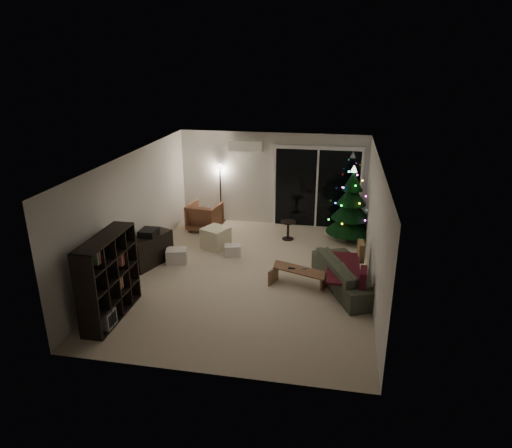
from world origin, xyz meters
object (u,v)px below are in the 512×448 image
Objects in this scene: armchair at (205,217)px; christmas_tree at (351,204)px; coffee_table at (299,277)px; bookshelf at (99,277)px; sofa at (348,274)px; media_cabinet at (150,250)px.

armchair is 0.42× the size of christmas_tree.
armchair reaches higher than coffee_table.
bookshelf is 0.80× the size of christmas_tree.
sofa reaches higher than coffee_table.
christmas_tree is (1.02, 2.65, 0.78)m from coffee_table.
bookshelf is 4.50m from armchair.
armchair is at bearing 179.67° from christmas_tree.
christmas_tree reaches higher than coffee_table.
bookshelf reaches higher than coffee_table.
sofa is (3.72, -2.61, -0.07)m from armchair.
media_cabinet is 1.35× the size of armchair.
armchair is 0.40× the size of sofa.
bookshelf is 0.75× the size of sofa.
bookshelf is at bearing 89.73° from sofa.
sofa is 2.67m from christmas_tree.
coffee_table is (-0.97, -0.06, -0.12)m from sofa.
media_cabinet is 0.99× the size of coffee_table.
media_cabinet is 4.94m from christmas_tree.
media_cabinet is 0.57× the size of christmas_tree.
media_cabinet is (0.00, 2.17, -0.42)m from bookshelf.
armchair is at bearing 155.68° from coffee_table.
armchair reaches higher than media_cabinet.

